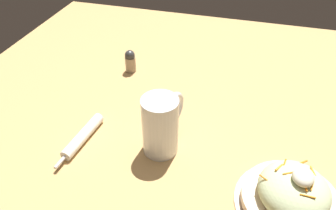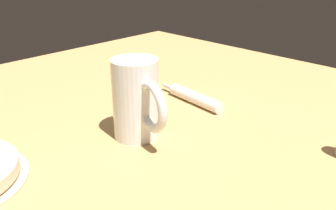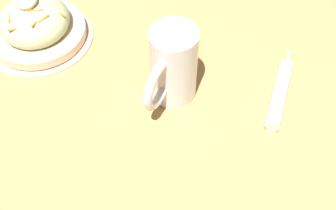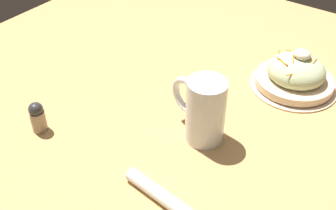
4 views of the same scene
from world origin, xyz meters
The scene contains 3 objects.
ground_plane centered at (0.00, 0.00, 0.00)m, with size 1.43×1.43×0.00m, color tan.
beer_mug centered at (-0.08, 0.04, 0.06)m, with size 0.14×0.08×0.15m.
napkin_roll centered at (-0.11, 0.24, 0.01)m, with size 0.19×0.04×0.03m.
Camera 2 is at (0.39, -0.36, 0.33)m, focal length 40.12 mm.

